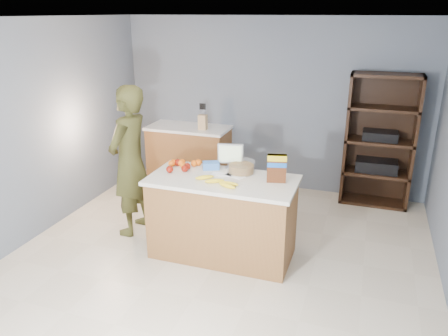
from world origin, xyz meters
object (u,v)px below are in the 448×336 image
(person, at_px, (130,161))
(cereal_box, at_px, (277,166))
(counter_peninsula, at_px, (223,220))
(shelving_unit, at_px, (379,143))
(tv, at_px, (230,155))

(person, distance_m, cereal_box, 1.78)
(counter_peninsula, relative_size, cereal_box, 5.35)
(person, bearing_deg, shelving_unit, 126.62)
(tv, bearing_deg, cereal_box, -23.28)
(tv, bearing_deg, shelving_unit, 47.51)
(shelving_unit, height_order, person, shelving_unit)
(counter_peninsula, relative_size, person, 0.87)
(counter_peninsula, bearing_deg, shelving_unit, 52.89)
(shelving_unit, bearing_deg, tv, -132.49)
(shelving_unit, bearing_deg, cereal_box, -116.96)
(tv, xyz_separation_m, cereal_box, (0.57, -0.25, 0.01))
(tv, height_order, cereal_box, cereal_box)
(person, bearing_deg, counter_peninsula, 83.78)
(shelving_unit, xyz_separation_m, cereal_box, (-1.00, -1.96, 0.21))
(tv, bearing_deg, person, -173.15)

